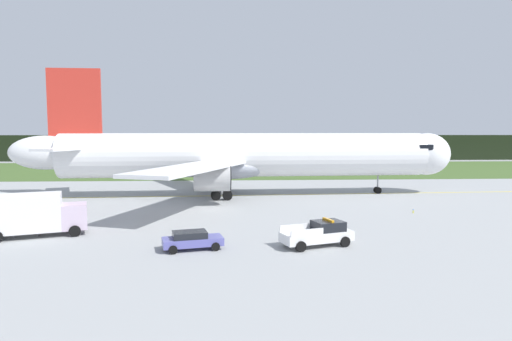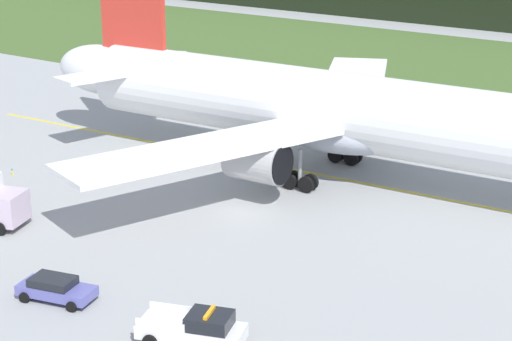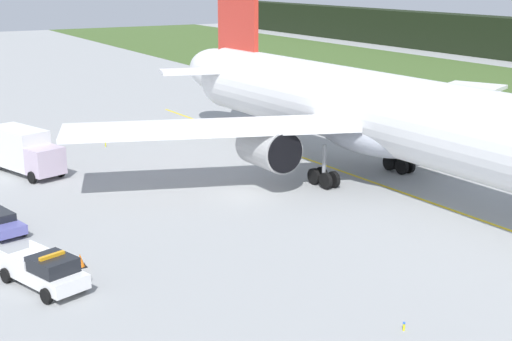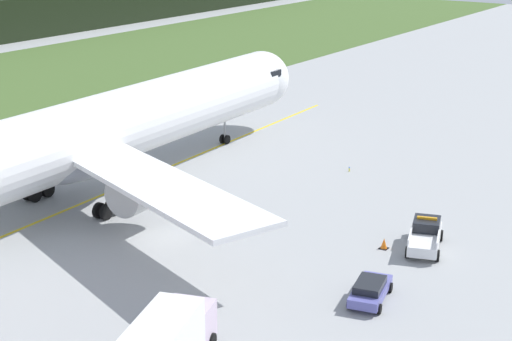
{
  "view_description": "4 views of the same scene",
  "coord_description": "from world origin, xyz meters",
  "px_view_note": "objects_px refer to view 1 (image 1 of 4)",
  "views": [
    {
      "loc": [
        1.96,
        -47.11,
        8.29
      ],
      "look_at": [
        4.96,
        8.67,
        3.33
      ],
      "focal_mm": 30.75,
      "sensor_mm": 36.0,
      "label": 1
    },
    {
      "loc": [
        32.5,
        -46.19,
        22.03
      ],
      "look_at": [
        3.64,
        -4.22,
        4.81
      ],
      "focal_mm": 62.61,
      "sensor_mm": 36.0,
      "label": 2
    },
    {
      "loc": [
        41.57,
        -23.47,
        14.81
      ],
      "look_at": [
        4.07,
        -1.87,
        3.01
      ],
      "focal_mm": 50.76,
      "sensor_mm": 36.0,
      "label": 3
    },
    {
      "loc": [
        -40.37,
        -35.38,
        21.77
      ],
      "look_at": [
        6.21,
        -3.69,
        3.78
      ],
      "focal_mm": 57.38,
      "sensor_mm": 36.0,
      "label": 4
    }
  ],
  "objects_px": {
    "airliner": "(242,156)",
    "ops_pickup_truck": "(319,234)",
    "catering_truck": "(35,214)",
    "apron_cone": "(292,234)",
    "staff_car": "(192,240)"
  },
  "relations": [
    {
      "from": "staff_car",
      "to": "catering_truck",
      "type": "bearing_deg",
      "value": 160.45
    },
    {
      "from": "catering_truck",
      "to": "apron_cone",
      "type": "relative_size",
      "value": 10.39
    },
    {
      "from": "ops_pickup_truck",
      "to": "apron_cone",
      "type": "height_order",
      "value": "ops_pickup_truck"
    },
    {
      "from": "airliner",
      "to": "staff_car",
      "type": "relative_size",
      "value": 12.74
    },
    {
      "from": "airliner",
      "to": "catering_truck",
      "type": "relative_size",
      "value": 7.55
    },
    {
      "from": "airliner",
      "to": "apron_cone",
      "type": "height_order",
      "value": "airliner"
    },
    {
      "from": "airliner",
      "to": "ops_pickup_truck",
      "type": "distance_m",
      "value": 26.46
    },
    {
      "from": "ops_pickup_truck",
      "to": "apron_cone",
      "type": "xyz_separation_m",
      "value": [
        -1.69,
        2.22,
        -0.55
      ]
    },
    {
      "from": "airliner",
      "to": "catering_truck",
      "type": "xyz_separation_m",
      "value": [
        -16.9,
        -21.6,
        -3.34
      ]
    },
    {
      "from": "airliner",
      "to": "catering_truck",
      "type": "height_order",
      "value": "airliner"
    },
    {
      "from": "ops_pickup_truck",
      "to": "catering_truck",
      "type": "relative_size",
      "value": 0.74
    },
    {
      "from": "catering_truck",
      "to": "apron_cone",
      "type": "distance_m",
      "value": 20.33
    },
    {
      "from": "catering_truck",
      "to": "staff_car",
      "type": "distance_m",
      "value": 13.55
    },
    {
      "from": "ops_pickup_truck",
      "to": "catering_truck",
      "type": "bearing_deg",
      "value": 169.56
    },
    {
      "from": "staff_car",
      "to": "ops_pickup_truck",
      "type": "bearing_deg",
      "value": 3.04
    }
  ]
}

